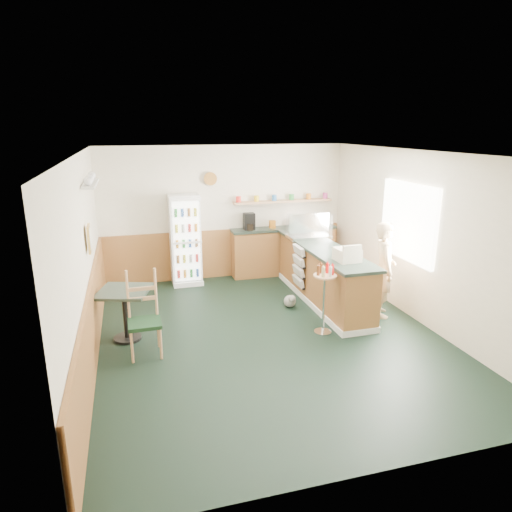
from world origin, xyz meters
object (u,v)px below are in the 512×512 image
object	(u,v)px
drinks_fridge	(185,240)
cash_register	(347,255)
display_case	(309,226)
cafe_table	(125,305)
cafe_chair	(144,311)
shopkeeper	(384,270)
condiment_stand	(324,290)

from	to	relation	value
drinks_fridge	cash_register	bearing A→B (deg)	-48.92
display_case	cafe_table	bearing A→B (deg)	-158.23
cash_register	cafe_chair	distance (m)	3.20
shopkeeper	condiment_stand	distance (m)	1.27
drinks_fridge	display_case	size ratio (longest dim) A/B	2.23
drinks_fridge	cafe_table	xyz separation A→B (m)	(-1.18, -2.31, -0.34)
display_case	cash_register	xyz separation A→B (m)	(0.00, -1.59, -0.13)
drinks_fridge	cafe_table	bearing A→B (deg)	-117.14
cafe_table	display_case	bearing A→B (deg)	21.77
display_case	condiment_stand	bearing A→B (deg)	-104.94
condiment_stand	cafe_chair	distance (m)	2.64
cafe_table	cafe_chair	xyz separation A→B (m)	(0.25, -0.46, 0.07)
cafe_table	cafe_chair	bearing A→B (deg)	-61.54
display_case	condiment_stand	distance (m)	2.06
cash_register	cafe_table	bearing A→B (deg)	173.53
drinks_fridge	cash_register	xyz separation A→B (m)	(2.22, -2.54, 0.22)
condiment_stand	cafe_table	distance (m)	2.95
shopkeeper	cafe_table	bearing A→B (deg)	107.43
drinks_fridge	cafe_chair	bearing A→B (deg)	-108.63
cash_register	cafe_table	xyz separation A→B (m)	(-3.40, 0.23, -0.56)
condiment_stand	cafe_chair	bearing A→B (deg)	177.70
condiment_stand	cash_register	bearing A→B (deg)	33.08
condiment_stand	drinks_fridge	bearing A→B (deg)	120.61
drinks_fridge	display_case	bearing A→B (deg)	-23.26
cash_register	cafe_chair	bearing A→B (deg)	-178.41
display_case	cafe_chair	size ratio (longest dim) A/B	0.68
cafe_table	cafe_chair	distance (m)	0.53
cash_register	shopkeeper	size ratio (longest dim) A/B	0.23
condiment_stand	cafe_table	size ratio (longest dim) A/B	1.22
drinks_fridge	condiment_stand	size ratio (longest dim) A/B	1.65
drinks_fridge	cash_register	world-z (taller)	drinks_fridge
display_case	condiment_stand	size ratio (longest dim) A/B	0.74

